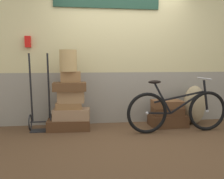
{
  "coord_description": "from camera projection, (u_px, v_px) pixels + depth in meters",
  "views": [
    {
      "loc": [
        -0.87,
        -4.07,
        1.2
      ],
      "look_at": [
        -0.26,
        0.24,
        0.71
      ],
      "focal_mm": 40.76,
      "sensor_mm": 36.0,
      "label": 1
    }
  ],
  "objects": [
    {
      "name": "bicycle",
      "position": [
        178.0,
        111.0,
        4.29
      ],
      "size": [
        1.77,
        0.46,
        0.92
      ],
      "color": "black",
      "rests_on": "ground"
    },
    {
      "name": "suitcase_8",
      "position": [
        167.0,
        104.0,
        4.68
      ],
      "size": [
        0.56,
        0.39,
        0.13
      ],
      "primitive_type": "cube",
      "rotation": [
        0.0,
        0.0,
        -0.06
      ],
      "color": "brown",
      "rests_on": "suitcase_7"
    },
    {
      "name": "suitcase_7",
      "position": [
        167.0,
        111.0,
        4.69
      ],
      "size": [
        0.56,
        0.42,
        0.15
      ],
      "primitive_type": "cube",
      "rotation": [
        0.0,
        0.0,
        -0.06
      ],
      "color": "#4C2D19",
      "rests_on": "suitcase_6"
    },
    {
      "name": "suitcase_6",
      "position": [
        168.0,
        120.0,
        4.72
      ],
      "size": [
        0.66,
        0.47,
        0.21
      ],
      "primitive_type": "cube",
      "rotation": [
        0.0,
        0.0,
        0.03
      ],
      "color": "#4C2D19",
      "rests_on": "ground"
    },
    {
      "name": "wicker_basket",
      "position": [
        68.0,
        61.0,
        4.32
      ],
      "size": [
        0.29,
        0.29,
        0.37
      ],
      "primitive_type": "cylinder",
      "color": "tan",
      "rests_on": "suitcase_5"
    },
    {
      "name": "burlap_sack",
      "position": [
        194.0,
        105.0,
        4.84
      ],
      "size": [
        0.41,
        0.35,
        0.74
      ],
      "primitive_type": "ellipsoid",
      "color": "#9E8966",
      "rests_on": "ground"
    },
    {
      "name": "suitcase_2",
      "position": [
        69.0,
        106.0,
        4.41
      ],
      "size": [
        0.44,
        0.25,
        0.11
      ],
      "primitive_type": "cube",
      "rotation": [
        0.0,
        0.0,
        -0.0
      ],
      "color": "olive",
      "rests_on": "suitcase_1"
    },
    {
      "name": "suitcase_3",
      "position": [
        71.0,
        97.0,
        4.4
      ],
      "size": [
        0.47,
        0.27,
        0.21
      ],
      "primitive_type": "cube",
      "rotation": [
        0.0,
        0.0,
        -0.05
      ],
      "color": "#9E754C",
      "rests_on": "suitcase_2"
    },
    {
      "name": "luggage_trolley",
      "position": [
        40.0,
        112.0,
        4.43
      ],
      "size": [
        0.38,
        0.36,
        1.34
      ],
      "color": "black",
      "rests_on": "ground"
    },
    {
      "name": "station_building",
      "position": [
        121.0,
        48.0,
        4.93
      ],
      "size": [
        7.26,
        0.74,
        2.89
      ],
      "color": "gray",
      "rests_on": "ground"
    },
    {
      "name": "suitcase_1",
      "position": [
        72.0,
        114.0,
        4.45
      ],
      "size": [
        0.66,
        0.4,
        0.19
      ],
      "primitive_type": "cube",
      "rotation": [
        0.0,
        0.0,
        -0.09
      ],
      "color": "#937051",
      "rests_on": "suitcase_0"
    },
    {
      "name": "suitcase_5",
      "position": [
        70.0,
        77.0,
        4.37
      ],
      "size": [
        0.35,
        0.2,
        0.19
      ],
      "primitive_type": "cube",
      "rotation": [
        0.0,
        0.0,
        0.05
      ],
      "color": "olive",
      "rests_on": "suitcase_4"
    },
    {
      "name": "ground",
      "position": [
        129.0,
        135.0,
        4.27
      ],
      "size": [
        9.26,
        5.2,
        0.06
      ],
      "primitive_type": "cube",
      "color": "#513823"
    },
    {
      "name": "suitcase_0",
      "position": [
        69.0,
        124.0,
        4.47
      ],
      "size": [
        0.74,
        0.42,
        0.18
      ],
      "primitive_type": "cube",
      "rotation": [
        0.0,
        0.0,
        -0.02
      ],
      "color": "#4C2D19",
      "rests_on": "ground"
    },
    {
      "name": "suitcase_4",
      "position": [
        69.0,
        87.0,
        4.35
      ],
      "size": [
        0.56,
        0.32,
        0.15
      ],
      "primitive_type": "cube",
      "rotation": [
        0.0,
        0.0,
        0.0
      ],
      "color": "brown",
      "rests_on": "suitcase_3"
    }
  ]
}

